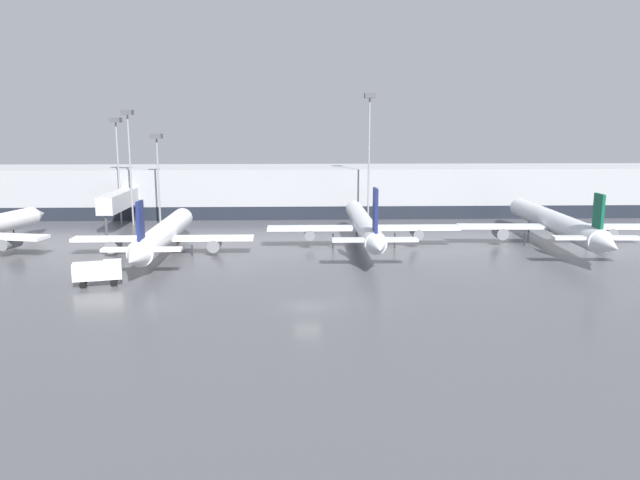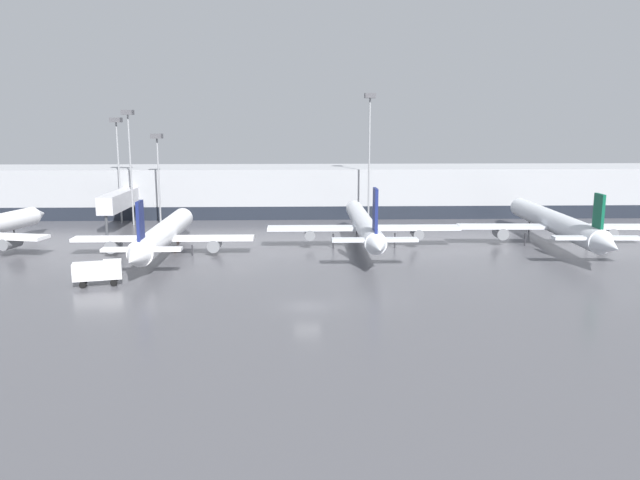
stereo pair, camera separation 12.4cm
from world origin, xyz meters
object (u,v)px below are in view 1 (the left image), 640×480
at_px(parked_jet_0, 163,234).
at_px(service_truck_1, 98,271).
at_px(traffic_cone_1, 174,249).
at_px(apron_light_mast_0, 157,152).
at_px(apron_light_mast_4, 128,135).
at_px(apron_light_mast_1, 369,124).
at_px(parked_jet_3, 364,225).
at_px(traffic_cone_2, 177,239).
at_px(apron_light_mast_5, 117,140).
at_px(parked_jet_1, 555,223).

bearing_deg(parked_jet_0, service_truck_1, 166.42).
relative_size(service_truck_1, traffic_cone_1, 9.40).
relative_size(apron_light_mast_0, apron_light_mast_4, 0.80).
bearing_deg(apron_light_mast_1, service_truck_1, -129.16).
distance_m(parked_jet_3, apron_light_mast_1, 25.65).
height_order(traffic_cone_2, apron_light_mast_5, apron_light_mast_5).
height_order(traffic_cone_1, apron_light_mast_1, apron_light_mast_1).
relative_size(parked_jet_3, service_truck_1, 7.12).
xyz_separation_m(traffic_cone_1, traffic_cone_2, (-0.92, 7.05, 0.09)).
bearing_deg(apron_light_mast_0, apron_light_mast_1, 0.96).
height_order(parked_jet_0, traffic_cone_1, parked_jet_0).
bearing_deg(apron_light_mast_5, apron_light_mast_4, -39.76).
height_order(service_truck_1, apron_light_mast_1, apron_light_mast_1).
relative_size(parked_jet_3, traffic_cone_2, 51.11).
distance_m(traffic_cone_2, apron_light_mast_4, 23.95).
bearing_deg(traffic_cone_2, traffic_cone_1, -82.60).
bearing_deg(service_truck_1, parked_jet_3, 19.48).
bearing_deg(service_truck_1, parked_jet_1, 6.33).
relative_size(traffic_cone_1, apron_light_mast_5, 0.03).
bearing_deg(apron_light_mast_5, parked_jet_3, -30.00).
bearing_deg(parked_jet_0, parked_jet_3, -81.52).
xyz_separation_m(parked_jet_1, service_truck_1, (-58.05, -20.91, -1.55)).
xyz_separation_m(parked_jet_3, apron_light_mast_1, (3.01, 21.43, 13.76)).
bearing_deg(traffic_cone_1, apron_light_mast_1, 38.73).
xyz_separation_m(parked_jet_0, service_truck_1, (-3.74, -15.73, -1.12)).
bearing_deg(apron_light_mast_1, parked_jet_0, -139.47).
height_order(parked_jet_3, apron_light_mast_5, apron_light_mast_5).
distance_m(parked_jet_3, traffic_cone_1, 26.22).
distance_m(traffic_cone_1, traffic_cone_2, 7.11).
relative_size(traffic_cone_2, apron_light_mast_5, 0.04).
xyz_separation_m(parked_jet_0, parked_jet_3, (26.86, 4.11, 0.50)).
relative_size(apron_light_mast_4, apron_light_mast_5, 1.07).
relative_size(parked_jet_1, apron_light_mast_0, 2.57).
bearing_deg(parked_jet_1, apron_light_mast_1, 52.57).
bearing_deg(apron_light_mast_4, parked_jet_0, -67.21).
height_order(parked_jet_1, service_truck_1, parked_jet_1).
distance_m(parked_jet_3, service_truck_1, 36.50).
relative_size(traffic_cone_2, apron_light_mast_4, 0.04).
xyz_separation_m(traffic_cone_1, apron_light_mast_1, (29.01, 23.26, 16.71)).
height_order(parked_jet_3, traffic_cone_2, parked_jet_3).
relative_size(parked_jet_3, apron_light_mast_4, 1.94).
height_order(parked_jet_3, apron_light_mast_1, apron_light_mast_1).
relative_size(traffic_cone_1, traffic_cone_2, 0.76).
bearing_deg(apron_light_mast_4, apron_light_mast_1, 0.74).
bearing_deg(service_truck_1, traffic_cone_1, 62.18).
distance_m(service_truck_1, apron_light_mast_1, 55.40).
height_order(traffic_cone_2, apron_light_mast_4, apron_light_mast_4).
bearing_deg(service_truck_1, apron_light_mast_4, 85.97).
height_order(parked_jet_0, apron_light_mast_1, apron_light_mast_1).
height_order(parked_jet_0, apron_light_mast_4, apron_light_mast_4).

